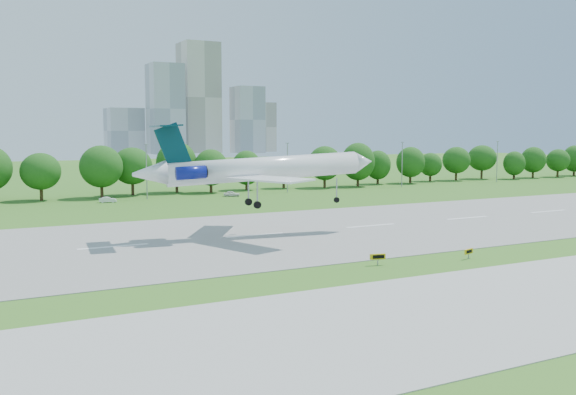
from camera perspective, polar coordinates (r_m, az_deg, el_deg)
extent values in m
plane|color=#286219|center=(82.56, 17.41, -4.69)|extent=(600.00, 600.00, 0.00)
cube|color=gray|center=(101.48, 7.38, -2.53)|extent=(400.00, 45.00, 0.08)
cylinder|color=#382314|center=(154.41, -13.40, 0.85)|extent=(0.70, 0.70, 3.60)
sphere|color=#134010|center=(154.11, -13.44, 2.48)|extent=(8.40, 8.40, 8.40)
cylinder|color=#382314|center=(168.70, -0.12, 1.42)|extent=(0.70, 0.70, 3.60)
sphere|color=#134010|center=(168.43, -0.12, 2.91)|extent=(8.40, 8.40, 8.40)
cylinder|color=#382314|center=(190.47, 10.62, 1.82)|extent=(0.70, 0.70, 3.60)
sphere|color=#134010|center=(190.23, 10.65, 3.14)|extent=(8.40, 8.40, 8.40)
cylinder|color=#382314|center=(217.48, 18.94, 2.08)|extent=(0.70, 0.70, 3.60)
sphere|color=#134010|center=(217.27, 18.97, 3.24)|extent=(8.40, 8.40, 8.40)
cylinder|color=gray|center=(144.46, -12.46, 2.22)|extent=(0.24, 0.24, 12.00)
cube|color=gray|center=(144.23, -12.51, 4.64)|extent=(0.90, 0.25, 0.18)
cylinder|color=gray|center=(157.28, -0.05, 2.63)|extent=(0.24, 0.24, 12.00)
cube|color=gray|center=(157.06, -0.05, 4.85)|extent=(0.90, 0.25, 0.18)
cylinder|color=gray|center=(176.21, 10.10, 2.88)|extent=(0.24, 0.24, 12.00)
cube|color=gray|center=(176.02, 10.14, 4.86)|extent=(0.90, 0.25, 0.18)
cylinder|color=gray|center=(199.54, 18.09, 3.01)|extent=(0.24, 0.24, 12.00)
cube|color=gray|center=(199.37, 18.15, 4.76)|extent=(0.90, 0.25, 0.18)
cube|color=#B2B2B7|center=(457.18, -10.84, 7.72)|extent=(22.00, 22.00, 62.00)
cube|color=beige|center=(481.24, -7.93, 8.74)|extent=(26.00, 26.00, 80.00)
cube|color=#B2B2B7|center=(473.30, -3.63, 6.90)|extent=(20.00, 20.00, 48.00)
cube|color=beige|center=(505.54, -2.39, 6.26)|extent=(18.00, 18.00, 38.00)
cube|color=#B2B2B7|center=(475.03, -14.36, 5.76)|extent=(24.00, 24.00, 32.00)
cylinder|color=white|center=(91.27, -2.04, 2.59)|extent=(28.44, 6.54, 4.53)
cone|color=white|center=(97.39, 6.66, 3.16)|extent=(3.50, 3.62, 3.41)
cone|color=white|center=(87.38, -12.22, 2.10)|extent=(4.99, 3.80, 3.48)
cube|color=white|center=(84.59, -1.68, 1.66)|extent=(8.29, 13.05, 0.44)
cube|color=white|center=(97.05, -4.24, 2.17)|extent=(10.39, 12.84, 0.44)
cube|color=#05333E|center=(87.77, -10.21, 4.54)|extent=(4.98, 1.04, 6.39)
cube|color=#05333E|center=(87.58, -10.84, 6.28)|extent=(4.02, 9.20, 0.34)
cylinder|color=navy|center=(85.90, -8.63, 2.19)|extent=(4.19, 2.24, 1.95)
cylinder|color=navy|center=(90.66, -9.29, 2.36)|extent=(4.19, 2.24, 1.95)
cylinder|color=gray|center=(95.74, 4.35, 0.76)|extent=(0.19, 0.19, 3.28)
cylinder|color=black|center=(95.89, 4.34, -0.22)|extent=(0.87, 0.38, 0.84)
cylinder|color=gray|center=(88.96, -2.74, 0.39)|extent=(0.23, 0.23, 3.28)
cylinder|color=black|center=(89.13, -2.74, -0.66)|extent=(1.07, 0.54, 1.03)
cylinder|color=gray|center=(92.88, -3.54, 0.61)|extent=(0.23, 0.23, 3.28)
cylinder|color=black|center=(93.04, -3.54, -0.40)|extent=(1.07, 0.54, 1.03)
cube|color=gray|center=(72.00, 7.97, -5.67)|extent=(0.14, 0.14, 0.79)
cube|color=#DCAB0B|center=(71.89, 7.98, -5.23)|extent=(1.81, 0.64, 0.62)
cube|color=black|center=(71.77, 8.02, -5.25)|extent=(1.33, 0.35, 0.40)
cube|color=gray|center=(77.74, 15.76, -5.01)|extent=(0.13, 0.13, 0.73)
cube|color=#DCAB0B|center=(77.65, 15.77, -4.63)|extent=(1.64, 0.68, 0.57)
cube|color=black|center=(77.60, 15.84, -4.64)|extent=(1.19, 0.40, 0.36)
imported|color=silver|center=(139.95, -15.73, -0.19)|extent=(3.80, 1.90, 1.19)
imported|color=silver|center=(148.26, -5.03, 0.33)|extent=(3.95, 2.78, 1.25)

